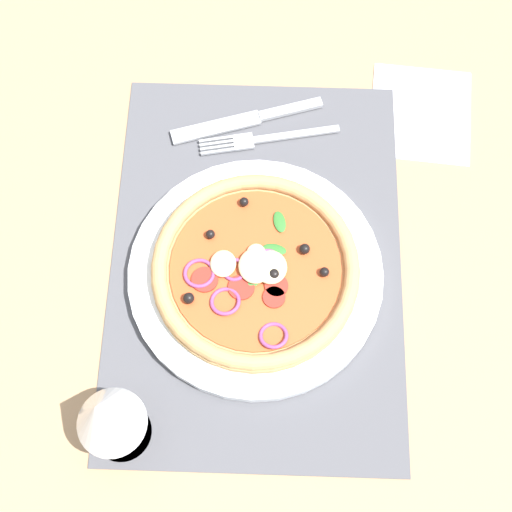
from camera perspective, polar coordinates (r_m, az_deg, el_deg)
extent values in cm
cube|color=#9E7A56|center=(88.31, 0.01, -0.59)|extent=(190.00, 140.00, 2.40)
cube|color=#4C4C51|center=(87.01, 0.01, -0.25)|extent=(49.45, 34.52, 0.40)
cylinder|color=white|center=(85.31, -0.23, -1.43)|extent=(29.76, 29.76, 1.49)
cylinder|color=tan|center=(84.15, -0.24, -1.13)|extent=(24.10, 24.10, 1.00)
torus|color=tan|center=(83.34, -0.24, -0.92)|extent=(23.97, 23.97, 1.80)
cylinder|color=#C64C23|center=(83.54, -0.24, -0.97)|extent=(19.76, 19.76, 0.30)
ellipsoid|color=beige|center=(83.14, -2.58, -0.59)|extent=(3.31, 2.98, 0.99)
ellipsoid|color=beige|center=(83.64, -0.01, 0.18)|extent=(2.52, 2.27, 0.76)
ellipsoid|color=beige|center=(82.78, 1.17, -0.89)|extent=(4.12, 3.71, 1.24)
ellipsoid|color=beige|center=(82.80, -0.31, -0.76)|extent=(4.34, 3.91, 1.30)
sphere|color=black|center=(83.77, 3.83, 0.52)|extent=(1.24, 1.24, 1.24)
sphere|color=black|center=(82.40, 1.41, -1.43)|extent=(1.40, 1.40, 1.40)
sphere|color=black|center=(81.81, -5.28, -3.30)|extent=(1.29, 1.29, 1.29)
sphere|color=black|center=(86.20, -0.94, 4.25)|extent=(1.10, 1.10, 1.10)
sphere|color=black|center=(84.58, -3.59, 1.71)|extent=(1.09, 1.09, 1.09)
sphere|color=black|center=(82.98, 5.37, -1.25)|extent=(1.12, 1.12, 1.12)
torus|color=#8E3D75|center=(83.39, 0.95, -0.50)|extent=(3.39, 3.39, 0.70)
torus|color=#8E3D75|center=(83.09, -1.70, -1.08)|extent=(2.89, 2.90, 0.59)
torus|color=#8E3D75|center=(80.61, 1.38, -6.23)|extent=(3.33, 3.30, 1.21)
torus|color=#8E3D75|center=(83.15, -4.46, -1.35)|extent=(3.68, 3.66, 0.59)
torus|color=#8E3D75|center=(81.83, -2.42, -3.57)|extent=(3.54, 3.51, 1.01)
cylinder|color=#A3281E|center=(82.51, 1.61, -2.33)|extent=(2.68, 2.68, 0.30)
cylinder|color=#A3281E|center=(82.43, -1.15, -2.46)|extent=(3.01, 3.01, 0.30)
cylinder|color=#A3281E|center=(82.04, 1.42, -3.25)|extent=(2.56, 2.56, 0.30)
cylinder|color=#A3281E|center=(82.94, -4.02, -1.85)|extent=(3.06, 3.06, 0.30)
ellipsoid|color=#2D6B28|center=(84.02, 1.45, 0.45)|extent=(1.84, 2.99, 0.30)
ellipsoid|color=#2D6B28|center=(82.70, -0.41, -1.81)|extent=(2.98, 2.96, 0.30)
ellipsoid|color=#2D6B28|center=(85.50, 1.86, 2.69)|extent=(3.04, 2.00, 0.30)
cube|color=#B2B5BA|center=(94.46, 3.17, 9.46)|extent=(3.00, 11.13, 0.44)
cube|color=#B2B5BA|center=(93.77, -0.99, 8.91)|extent=(2.64, 2.89, 0.44)
cube|color=#B2B5BA|center=(94.07, -3.16, 9.08)|extent=(1.13, 4.30, 0.44)
cube|color=#B2B5BA|center=(93.76, -3.11, 8.77)|extent=(1.13, 4.30, 0.44)
cube|color=#B2B5BA|center=(93.46, -3.06, 8.46)|extent=(1.13, 4.30, 0.44)
cube|color=#B2B5BA|center=(93.15, -3.01, 8.15)|extent=(1.13, 4.30, 0.44)
cube|color=#B2B5BA|center=(96.35, 2.72, 11.38)|extent=(3.75, 8.40, 0.62)
cube|color=#B2B5BA|center=(95.01, -3.16, 9.99)|extent=(5.38, 11.67, 0.44)
cylinder|color=silver|center=(82.93, -10.39, -13.38)|extent=(6.40, 6.40, 0.40)
cylinder|color=silver|center=(79.81, -10.78, -13.02)|extent=(0.80, 0.80, 6.00)
cone|color=silver|center=(72.79, -11.79, -12.09)|extent=(7.20, 7.20, 8.50)
cone|color=#D1336B|center=(74.12, -11.59, -12.28)|extent=(4.49, 4.49, 4.96)
cube|color=white|center=(98.92, 12.75, 10.84)|extent=(15.37, 14.08, 0.36)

